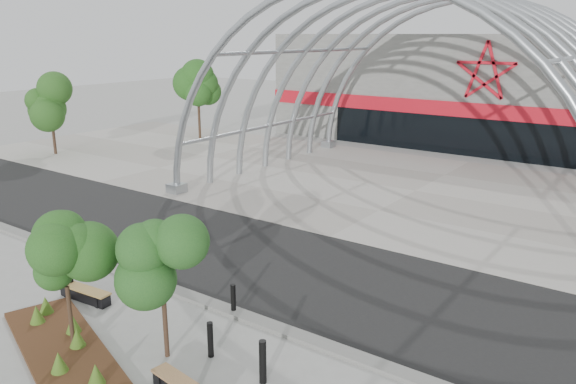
{
  "coord_description": "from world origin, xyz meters",
  "views": [
    {
      "loc": [
        11.09,
        -11.48,
        7.96
      ],
      "look_at": [
        0.0,
        4.0,
        2.6
      ],
      "focal_mm": 35.0,
      "sensor_mm": 36.0,
      "label": 1
    }
  ],
  "objects_px": {
    "street_tree_1": "(161,261)",
    "street_tree_0": "(64,260)",
    "bench_0": "(85,294)",
    "bollard_2": "(233,299)"
  },
  "relations": [
    {
      "from": "street_tree_0",
      "to": "bollard_2",
      "type": "height_order",
      "value": "street_tree_0"
    },
    {
      "from": "street_tree_0",
      "to": "bollard_2",
      "type": "relative_size",
      "value": 3.79
    },
    {
      "from": "bench_0",
      "to": "bollard_2",
      "type": "xyz_separation_m",
      "value": [
        4.31,
        2.02,
        0.27
      ]
    },
    {
      "from": "street_tree_0",
      "to": "street_tree_1",
      "type": "relative_size",
      "value": 0.97
    },
    {
      "from": "street_tree_0",
      "to": "bollard_2",
      "type": "xyz_separation_m",
      "value": [
        2.09,
        3.94,
        -2.07
      ]
    },
    {
      "from": "street_tree_1",
      "to": "street_tree_0",
      "type": "bearing_deg",
      "value": -151.03
    },
    {
      "from": "street_tree_1",
      "to": "bench_0",
      "type": "height_order",
      "value": "street_tree_1"
    },
    {
      "from": "street_tree_0",
      "to": "bench_0",
      "type": "bearing_deg",
      "value": 139.22
    },
    {
      "from": "street_tree_0",
      "to": "bench_0",
      "type": "height_order",
      "value": "street_tree_0"
    },
    {
      "from": "street_tree_0",
      "to": "street_tree_1",
      "type": "distance_m",
      "value": 2.52
    }
  ]
}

